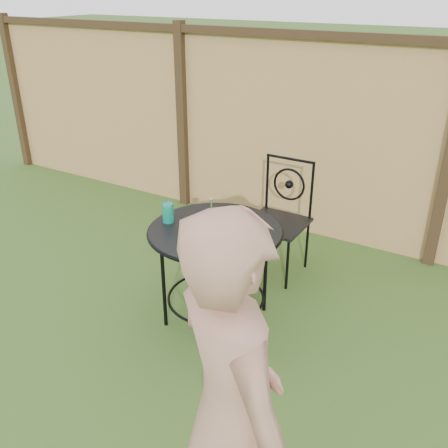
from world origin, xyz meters
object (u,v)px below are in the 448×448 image
(patio_chair, at_px, (280,215))
(diner, at_px, (231,418))
(salad_plate, at_px, (210,239))
(patio_table, at_px, (215,247))

(patio_chair, bearing_deg, diner, -69.24)
(diner, bearing_deg, salad_plate, -23.86)
(patio_table, xyz_separation_m, patio_chair, (0.08, 0.87, -0.08))
(patio_table, distance_m, diner, 1.73)
(diner, bearing_deg, patio_table, -25.22)
(diner, xyz_separation_m, salad_plate, (-0.89, 1.27, -0.09))
(salad_plate, bearing_deg, patio_table, 110.95)
(patio_table, relative_size, diner, 0.56)
(salad_plate, bearing_deg, patio_chair, 88.80)
(patio_table, height_order, salad_plate, salad_plate)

